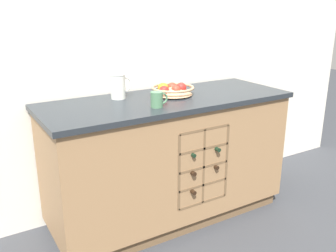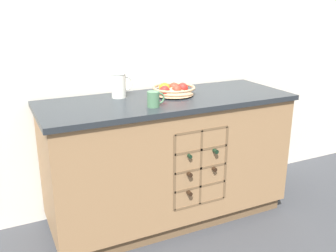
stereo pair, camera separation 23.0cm
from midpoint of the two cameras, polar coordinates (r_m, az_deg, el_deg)
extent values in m
plane|color=#383A3F|center=(2.90, -2.33, -13.50)|extent=(14.00, 14.00, 0.00)
cube|color=silver|center=(2.82, -6.44, 12.99)|extent=(4.40, 0.06, 2.55)
cube|color=brown|center=(2.88, -2.35, -12.73)|extent=(1.64, 0.55, 0.09)
cube|color=#99724C|center=(2.68, -2.46, -4.66)|extent=(1.70, 0.61, 0.79)
cube|color=#23282D|center=(2.55, -2.59, 3.87)|extent=(1.74, 0.65, 0.03)
cube|color=brown|center=(2.56, 1.57, -5.54)|extent=(0.39, 0.01, 0.53)
cube|color=brown|center=(2.43, -1.65, -6.91)|extent=(0.02, 0.10, 0.53)
cube|color=brown|center=(2.63, 5.78, -5.03)|extent=(0.02, 0.10, 0.53)
cube|color=brown|center=(2.64, 2.14, -11.17)|extent=(0.39, 0.10, 0.02)
cube|color=brown|center=(2.58, 2.18, -8.62)|extent=(0.39, 0.10, 0.02)
cube|color=brown|center=(2.52, 2.21, -5.95)|extent=(0.39, 0.10, 0.02)
cube|color=brown|center=(2.47, 2.25, -3.16)|extent=(0.39, 0.10, 0.02)
cube|color=brown|center=(2.43, 2.29, -0.26)|extent=(0.39, 0.10, 0.02)
cube|color=brown|center=(2.52, 2.21, -5.95)|extent=(0.02, 0.10, 0.53)
cylinder|color=black|center=(2.62, -0.82, -8.68)|extent=(0.08, 0.20, 0.08)
cylinder|color=black|center=(2.51, 0.83, -9.91)|extent=(0.03, 0.08, 0.03)
cylinder|color=black|center=(2.56, -0.79, -6.04)|extent=(0.08, 0.19, 0.08)
cylinder|color=black|center=(2.45, 0.81, -7.13)|extent=(0.03, 0.08, 0.03)
cylinder|color=black|center=(2.67, 2.60, -5.04)|extent=(0.08, 0.20, 0.08)
cylinder|color=black|center=(2.56, 4.42, -6.12)|extent=(0.03, 0.09, 0.03)
cylinder|color=black|center=(2.51, -0.89, -3.36)|extent=(0.07, 0.19, 0.07)
cylinder|color=black|center=(2.41, 0.73, -4.36)|extent=(0.03, 0.08, 0.03)
cylinder|color=black|center=(2.61, 2.84, -2.50)|extent=(0.08, 0.20, 0.08)
cylinder|color=black|center=(2.50, 4.64, -3.46)|extent=(0.03, 0.08, 0.03)
cylinder|color=tan|center=(2.62, -1.78, 4.77)|extent=(0.13, 0.13, 0.01)
cone|color=tan|center=(2.62, -1.79, 5.45)|extent=(0.28, 0.28, 0.05)
torus|color=tan|center=(2.61, -1.79, 5.84)|extent=(0.30, 0.30, 0.02)
sphere|color=red|center=(2.66, -1.84, 5.84)|extent=(0.08, 0.08, 0.08)
sphere|color=red|center=(2.60, -1.37, 5.47)|extent=(0.07, 0.07, 0.07)
sphere|color=red|center=(2.65, -0.48, 5.81)|extent=(0.08, 0.08, 0.08)
sphere|color=red|center=(2.57, -3.17, 5.35)|extent=(0.07, 0.07, 0.07)
sphere|color=orange|center=(2.63, -3.28, 5.71)|extent=(0.08, 0.08, 0.08)
cylinder|color=silver|center=(2.55, -10.24, 5.94)|extent=(0.10, 0.10, 0.17)
torus|color=silver|center=(2.54, -10.33, 7.70)|extent=(0.10, 0.10, 0.01)
torus|color=silver|center=(2.57, -9.16, 6.26)|extent=(0.10, 0.01, 0.10)
cylinder|color=#4C7A56|center=(2.31, -4.59, 4.01)|extent=(0.08, 0.08, 0.10)
torus|color=#4C7A56|center=(2.33, -3.69, 4.18)|extent=(0.07, 0.01, 0.07)
camera|label=1|loc=(0.12, -92.53, -0.82)|focal=40.00mm
camera|label=2|loc=(0.12, 87.47, 0.82)|focal=40.00mm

